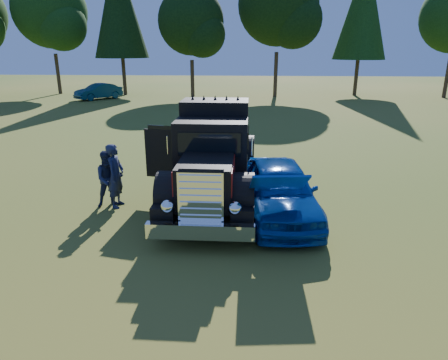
% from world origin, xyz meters
% --- Properties ---
extents(ground, '(120.00, 120.00, 0.00)m').
position_xyz_m(ground, '(0.00, 0.00, 0.00)').
color(ground, '#2C5218').
rests_on(ground, ground).
extents(treeline, '(66.06, 19.12, 13.84)m').
position_xyz_m(treeline, '(2.16, 29.03, 7.71)').
color(treeline, '#2D2116').
rests_on(treeline, ground).
extents(diamond_t_truck, '(3.36, 7.16, 3.00)m').
position_xyz_m(diamond_t_truck, '(0.51, 1.76, 1.28)').
color(diamond_t_truck, black).
rests_on(diamond_t_truck, ground).
extents(hotrod_coupe, '(2.30, 4.77, 1.89)m').
position_xyz_m(hotrod_coupe, '(2.45, 0.70, 0.79)').
color(hotrod_coupe, '#0725A9').
rests_on(hotrod_coupe, ground).
extents(spectator_near, '(0.51, 0.73, 1.90)m').
position_xyz_m(spectator_near, '(-2.31, 1.16, 0.95)').
color(spectator_near, '#1F3048').
rests_on(spectator_near, ground).
extents(spectator_far, '(1.04, 0.97, 1.70)m').
position_xyz_m(spectator_far, '(-2.52, 1.18, 0.85)').
color(spectator_far, '#21364E').
rests_on(spectator_far, ground).
extents(distant_teal_car, '(3.86, 4.28, 1.41)m').
position_xyz_m(distant_teal_car, '(-12.33, 26.73, 0.71)').
color(distant_teal_car, '#0A363C').
rests_on(distant_teal_car, ground).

